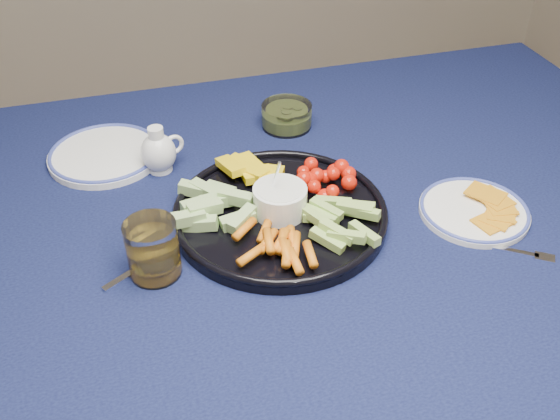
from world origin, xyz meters
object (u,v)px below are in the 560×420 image
object	(u,v)px
pickle_bowl	(287,117)
side_plate_extra	(105,154)
dining_table	(281,246)
crudite_platter	(279,210)
juice_tumbler	(153,252)
cheese_plate	(474,209)
creamer_pitcher	(159,152)

from	to	relation	value
pickle_bowl	side_plate_extra	bearing A→B (deg)	-176.83
dining_table	pickle_bowl	xyz separation A→B (m)	(0.09, 0.28, 0.11)
crudite_platter	juice_tumbler	distance (m)	0.23
dining_table	side_plate_extra	distance (m)	0.40
cheese_plate	juice_tumbler	size ratio (longest dim) A/B	1.99
crudite_platter	cheese_plate	size ratio (longest dim) A/B	1.95
crudite_platter	side_plate_extra	bearing A→B (deg)	134.44
dining_table	side_plate_extra	xyz separation A→B (m)	(-0.29, 0.26, 0.10)
cheese_plate	pickle_bowl	bearing A→B (deg)	121.09
dining_table	cheese_plate	size ratio (longest dim) A/B	8.73
juice_tumbler	cheese_plate	bearing A→B (deg)	-0.46
creamer_pitcher	pickle_bowl	xyz separation A→B (m)	(0.28, 0.09, -0.02)
dining_table	juice_tumbler	distance (m)	0.29
pickle_bowl	dining_table	bearing A→B (deg)	-108.37
creamer_pitcher	cheese_plate	distance (m)	0.59
side_plate_extra	dining_table	bearing A→B (deg)	-41.53
crudite_platter	cheese_plate	distance (m)	0.34
juice_tumbler	side_plate_extra	bearing A→B (deg)	98.98
pickle_bowl	juice_tumbler	world-z (taller)	juice_tumbler
crudite_platter	pickle_bowl	distance (m)	0.32
cheese_plate	side_plate_extra	xyz separation A→B (m)	(-0.61, 0.36, -0.00)
creamer_pitcher	juice_tumbler	bearing A→B (deg)	-98.90
dining_table	pickle_bowl	distance (m)	0.31
juice_tumbler	side_plate_extra	world-z (taller)	juice_tumbler
creamer_pitcher	side_plate_extra	size ratio (longest dim) A/B	0.42
juice_tumbler	side_plate_extra	distance (m)	0.36
pickle_bowl	side_plate_extra	world-z (taller)	pickle_bowl
dining_table	crudite_platter	world-z (taller)	crudite_platter
pickle_bowl	side_plate_extra	distance (m)	0.38
creamer_pitcher	juice_tumbler	xyz separation A→B (m)	(-0.04, -0.29, 0.00)
crudite_platter	creamer_pitcher	bearing A→B (deg)	129.78
dining_table	side_plate_extra	size ratio (longest dim) A/B	7.52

